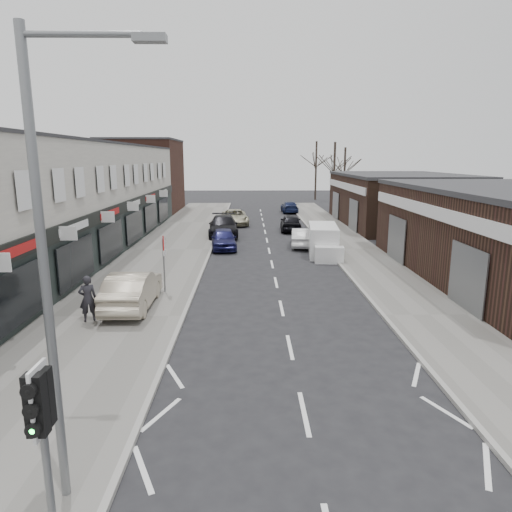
{
  "coord_description": "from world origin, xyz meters",
  "views": [
    {
      "loc": [
        -1.33,
        -8.1,
        6.14
      ],
      "look_at": [
        -1.09,
        8.28,
        2.6
      ],
      "focal_mm": 32.0,
      "sensor_mm": 36.0,
      "label": 1
    }
  ],
  "objects_px": {
    "sedan_on_pavement": "(132,289)",
    "parked_car_right_b": "(291,223)",
    "street_lamp": "(53,253)",
    "parked_car_right_c": "(289,207)",
    "pedestrian": "(88,298)",
    "traffic_light": "(41,417)",
    "parked_car_right_a": "(302,237)",
    "warning_sign": "(164,247)",
    "parked_car_left_c": "(235,217)",
    "parked_car_left_a": "(224,239)",
    "parked_car_left_b": "(223,226)",
    "white_van": "(323,241)"
  },
  "relations": [
    {
      "from": "parked_car_right_a",
      "to": "parked_car_left_a",
      "type": "bearing_deg",
      "value": 13.87
    },
    {
      "from": "white_van",
      "to": "sedan_on_pavement",
      "type": "height_order",
      "value": "white_van"
    },
    {
      "from": "parked_car_left_a",
      "to": "parked_car_left_b",
      "type": "xyz_separation_m",
      "value": [
        -0.31,
        5.14,
        0.11
      ]
    },
    {
      "from": "street_lamp",
      "to": "white_van",
      "type": "distance_m",
      "value": 23.05
    },
    {
      "from": "traffic_light",
      "to": "parked_car_right_b",
      "type": "xyz_separation_m",
      "value": [
        6.6,
        32.46,
        -1.69
      ]
    },
    {
      "from": "street_lamp",
      "to": "parked_car_right_c",
      "type": "xyz_separation_m",
      "value": [
        7.79,
        44.63,
        -3.99
      ]
    },
    {
      "from": "warning_sign",
      "to": "parked_car_left_a",
      "type": "height_order",
      "value": "warning_sign"
    },
    {
      "from": "street_lamp",
      "to": "parked_car_right_a",
      "type": "distance_m",
      "value": 25.52
    },
    {
      "from": "parked_car_left_a",
      "to": "pedestrian",
      "type": "bearing_deg",
      "value": -111.38
    },
    {
      "from": "street_lamp",
      "to": "parked_car_left_b",
      "type": "xyz_separation_m",
      "value": [
        1.13,
        28.64,
        -3.81
      ]
    },
    {
      "from": "sedan_on_pavement",
      "to": "parked_car_right_a",
      "type": "bearing_deg",
      "value": -122.47
    },
    {
      "from": "traffic_light",
      "to": "parked_car_left_c",
      "type": "height_order",
      "value": "traffic_light"
    },
    {
      "from": "pedestrian",
      "to": "sedan_on_pavement",
      "type": "bearing_deg",
      "value": -152.85
    },
    {
      "from": "sedan_on_pavement",
      "to": "parked_car_right_b",
      "type": "bearing_deg",
      "value": -112.54
    },
    {
      "from": "parked_car_right_b",
      "to": "parked_car_right_c",
      "type": "height_order",
      "value": "parked_car_right_b"
    },
    {
      "from": "parked_car_left_a",
      "to": "parked_car_right_c",
      "type": "relative_size",
      "value": 0.95
    },
    {
      "from": "parked_car_right_c",
      "to": "white_van",
      "type": "bearing_deg",
      "value": 89.39
    },
    {
      "from": "white_van",
      "to": "parked_car_right_c",
      "type": "bearing_deg",
      "value": 96.23
    },
    {
      "from": "parked_car_right_a",
      "to": "parked_car_right_c",
      "type": "bearing_deg",
      "value": -86.6
    },
    {
      "from": "white_van",
      "to": "parked_car_left_a",
      "type": "distance_m",
      "value": 6.85
    },
    {
      "from": "parked_car_left_c",
      "to": "parked_car_right_a",
      "type": "xyz_separation_m",
      "value": [
        5.03,
        -10.87,
        -0.05
      ]
    },
    {
      "from": "white_van",
      "to": "sedan_on_pavement",
      "type": "relative_size",
      "value": 1.1
    },
    {
      "from": "street_lamp",
      "to": "pedestrian",
      "type": "xyz_separation_m",
      "value": [
        -2.85,
        9.06,
        -3.62
      ]
    },
    {
      "from": "white_van",
      "to": "parked_car_left_a",
      "type": "relative_size",
      "value": 1.23
    },
    {
      "from": "sedan_on_pavement",
      "to": "parked_car_left_c",
      "type": "relative_size",
      "value": 0.91
    },
    {
      "from": "traffic_light",
      "to": "parked_car_left_a",
      "type": "bearing_deg",
      "value": 86.97
    },
    {
      "from": "sedan_on_pavement",
      "to": "parked_car_left_a",
      "type": "bearing_deg",
      "value": -103.8
    },
    {
      "from": "parked_car_right_b",
      "to": "parked_car_right_c",
      "type": "bearing_deg",
      "value": -92.01
    },
    {
      "from": "sedan_on_pavement",
      "to": "pedestrian",
      "type": "height_order",
      "value": "pedestrian"
    },
    {
      "from": "pedestrian",
      "to": "parked_car_left_b",
      "type": "relative_size",
      "value": 0.31
    },
    {
      "from": "parked_car_left_a",
      "to": "parked_car_right_a",
      "type": "distance_m",
      "value": 5.5
    },
    {
      "from": "sedan_on_pavement",
      "to": "parked_car_left_b",
      "type": "distance_m",
      "value": 18.18
    },
    {
      "from": "parked_car_left_a",
      "to": "parked_car_right_c",
      "type": "xyz_separation_m",
      "value": [
        6.35,
        21.14,
        -0.07
      ]
    },
    {
      "from": "traffic_light",
      "to": "pedestrian",
      "type": "xyz_separation_m",
      "value": [
        -2.97,
        10.28,
        -1.41
      ]
    },
    {
      "from": "white_van",
      "to": "parked_car_left_b",
      "type": "bearing_deg",
      "value": 138.81
    },
    {
      "from": "warning_sign",
      "to": "parked_car_left_c",
      "type": "xyz_separation_m",
      "value": [
        2.48,
        22.33,
        -1.5
      ]
    },
    {
      "from": "warning_sign",
      "to": "parked_car_right_c",
      "type": "bearing_deg",
      "value": 75.19
    },
    {
      "from": "parked_car_right_b",
      "to": "parked_car_right_c",
      "type": "xyz_separation_m",
      "value": [
        1.06,
        13.39,
        -0.09
      ]
    },
    {
      "from": "parked_car_left_b",
      "to": "parked_car_left_c",
      "type": "height_order",
      "value": "parked_car_left_b"
    },
    {
      "from": "warning_sign",
      "to": "parked_car_left_c",
      "type": "distance_m",
      "value": 22.51
    },
    {
      "from": "warning_sign",
      "to": "parked_car_right_b",
      "type": "height_order",
      "value": "warning_sign"
    },
    {
      "from": "street_lamp",
      "to": "parked_car_right_b",
      "type": "xyz_separation_m",
      "value": [
        6.73,
        31.25,
        -3.9
      ]
    },
    {
      "from": "traffic_light",
      "to": "parked_car_left_c",
      "type": "bearing_deg",
      "value": 87.29
    },
    {
      "from": "pedestrian",
      "to": "parked_car_right_c",
      "type": "distance_m",
      "value": 37.13
    },
    {
      "from": "warning_sign",
      "to": "parked_car_right_b",
      "type": "bearing_deg",
      "value": 68.25
    },
    {
      "from": "traffic_light",
      "to": "parked_car_right_a",
      "type": "bearing_deg",
      "value": 75.15
    },
    {
      "from": "white_van",
      "to": "street_lamp",
      "type": "bearing_deg",
      "value": -104.5
    },
    {
      "from": "parked_car_left_b",
      "to": "parked_car_right_c",
      "type": "distance_m",
      "value": 17.33
    },
    {
      "from": "street_lamp",
      "to": "parked_car_right_c",
      "type": "bearing_deg",
      "value": 80.11
    },
    {
      "from": "traffic_light",
      "to": "sedan_on_pavement",
      "type": "bearing_deg",
      "value": 98.23
    }
  ]
}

